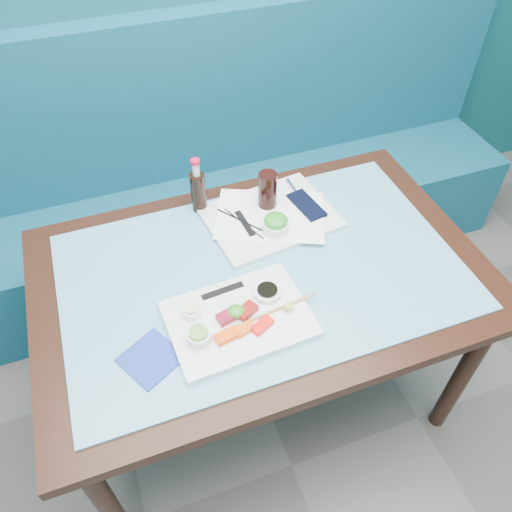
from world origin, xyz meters
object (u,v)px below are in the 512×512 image
object	(u,v)px
dining_table	(262,289)
cola_glass	(267,190)
cola_bottle_body	(198,192)
seaweed_bowl	(276,226)
serving_tray	(270,217)
booth_bench	(199,200)
sashimi_plate	(239,319)
blue_napkin	(151,358)

from	to	relation	value
dining_table	cola_glass	xyz separation A→B (m)	(0.12, 0.27, 0.17)
cola_glass	cola_bottle_body	size ratio (longest dim) A/B	0.90
seaweed_bowl	cola_bottle_body	size ratio (longest dim) A/B	0.62
dining_table	serving_tray	distance (m)	0.26
booth_bench	cola_glass	world-z (taller)	booth_bench
sashimi_plate	booth_bench	bearing A→B (deg)	79.43
sashimi_plate	cola_glass	size ratio (longest dim) A/B	2.98
serving_tray	cola_bottle_body	distance (m)	0.26
serving_tray	cola_bottle_body	xyz separation A→B (m)	(-0.21, 0.13, 0.07)
booth_bench	seaweed_bowl	distance (m)	0.82
sashimi_plate	blue_napkin	size ratio (longest dim) A/B	2.84
booth_bench	dining_table	size ratio (longest dim) A/B	2.14
booth_bench	sashimi_plate	bearing A→B (deg)	-97.37
cola_glass	seaweed_bowl	bearing A→B (deg)	-98.75
cola_glass	cola_bottle_body	xyz separation A→B (m)	(-0.22, 0.08, -0.01)
serving_tray	sashimi_plate	bearing A→B (deg)	-130.16
booth_bench	seaweed_bowl	world-z (taller)	booth_bench
serving_tray	cola_bottle_body	size ratio (longest dim) A/B	2.87
dining_table	sashimi_plate	bearing A→B (deg)	-128.97
serving_tray	cola_glass	size ratio (longest dim) A/B	3.19
seaweed_bowl	cola_bottle_body	world-z (taller)	cola_bottle_body
sashimi_plate	seaweed_bowl	distance (m)	0.37
sashimi_plate	seaweed_bowl	xyz separation A→B (m)	(0.23, 0.30, 0.02)
dining_table	cola_bottle_body	world-z (taller)	cola_bottle_body
cola_bottle_body	blue_napkin	bearing A→B (deg)	-118.02
cola_bottle_body	cola_glass	bearing A→B (deg)	-19.39
cola_bottle_body	dining_table	bearing A→B (deg)	-73.44
booth_bench	seaweed_bowl	xyz separation A→B (m)	(0.10, -0.70, 0.42)
cola_glass	blue_napkin	size ratio (longest dim) A/B	0.95
sashimi_plate	cola_bottle_body	distance (m)	0.51
blue_napkin	serving_tray	bearing A→B (deg)	39.24
dining_table	cola_bottle_body	distance (m)	0.40
seaweed_bowl	sashimi_plate	bearing A→B (deg)	-127.67
booth_bench	dining_table	xyz separation A→B (m)	(0.00, -0.84, 0.29)
dining_table	seaweed_bowl	xyz separation A→B (m)	(0.10, 0.14, 0.13)
dining_table	cola_glass	size ratio (longest dim) A/B	10.54
booth_bench	cola_glass	bearing A→B (deg)	-78.25
dining_table	seaweed_bowl	distance (m)	0.21
dining_table	blue_napkin	bearing A→B (deg)	-153.25
booth_bench	cola_glass	distance (m)	0.75
booth_bench	cola_glass	size ratio (longest dim) A/B	22.60
booth_bench	blue_napkin	world-z (taller)	booth_bench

